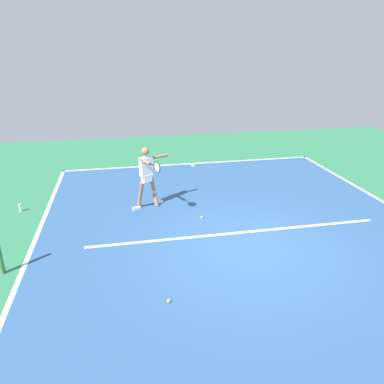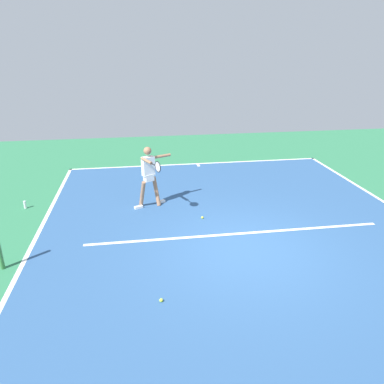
{
  "view_description": "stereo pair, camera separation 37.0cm",
  "coord_description": "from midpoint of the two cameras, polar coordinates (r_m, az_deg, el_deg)",
  "views": [
    {
      "loc": [
        2.64,
        6.82,
        4.21
      ],
      "look_at": [
        1.01,
        -1.39,
        0.9
      ],
      "focal_mm": 34.06,
      "sensor_mm": 36.0,
      "label": 1
    },
    {
      "loc": [
        2.28,
        6.89,
        4.21
      ],
      "look_at": [
        1.01,
        -1.39,
        0.9
      ],
      "focal_mm": 34.06,
      "sensor_mm": 36.0,
      "label": 2
    }
  ],
  "objects": [
    {
      "name": "water_bottle",
      "position": [
        11.2,
        -26.16,
        -2.23
      ],
      "size": [
        0.07,
        0.07,
        0.22
      ],
      "primitive_type": "cylinder",
      "color": "white",
      "rests_on": "ground_plane"
    },
    {
      "name": "tennis_ball_by_sideline",
      "position": [
        9.68,
        0.44,
        -4.0
      ],
      "size": [
        0.07,
        0.07,
        0.07
      ],
      "primitive_type": "sphere",
      "color": "#CCE033",
      "rests_on": "ground_plane"
    },
    {
      "name": "court_surface",
      "position": [
        8.42,
        7.44,
        -8.64
      ],
      "size": [
        9.71,
        13.26,
        0.0
      ],
      "primitive_type": "cube",
      "color": "#2D5484",
      "rests_on": "ground_plane"
    },
    {
      "name": "tennis_player",
      "position": [
        10.13,
        -8.07,
        2.85
      ],
      "size": [
        1.11,
        1.35,
        1.75
      ],
      "rotation": [
        0.0,
        0.0,
        0.43
      ],
      "color": "#9E7051",
      "rests_on": "ground_plane"
    },
    {
      "name": "ground_plane",
      "position": [
        8.42,
        7.44,
        -8.65
      ],
      "size": [
        23.24,
        23.24,
        0.0
      ],
      "primitive_type": "plane",
      "color": "#2D754C"
    },
    {
      "name": "court_line_service",
      "position": [
        9.01,
        6.0,
        -6.38
      ],
      "size": [
        7.28,
        0.1,
        0.01
      ],
      "primitive_type": "cube",
      "color": "white",
      "rests_on": "ground_plane"
    },
    {
      "name": "tennis_ball_by_baseline",
      "position": [
        6.77,
        -5.3,
        -16.65
      ],
      "size": [
        0.07,
        0.07,
        0.07
      ],
      "primitive_type": "sphere",
      "color": "#C6E53D",
      "rests_on": "ground_plane"
    },
    {
      "name": "court_line_baseline_near",
      "position": [
        14.29,
        -0.83,
        4.47
      ],
      "size": [
        9.71,
        0.1,
        0.01
      ],
      "primitive_type": "cube",
      "color": "white",
      "rests_on": "ground_plane"
    },
    {
      "name": "court_line_centre_mark",
      "position": [
        14.11,
        -0.68,
        4.23
      ],
      "size": [
        0.1,
        0.3,
        0.01
      ],
      "primitive_type": "cube",
      "color": "white",
      "rests_on": "ground_plane"
    },
    {
      "name": "court_line_sideline_right",
      "position": [
        8.38,
        -26.23,
        -11.07
      ],
      "size": [
        0.1,
        13.26,
        0.01
      ],
      "primitive_type": "cube",
      "color": "white",
      "rests_on": "ground_plane"
    }
  ]
}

